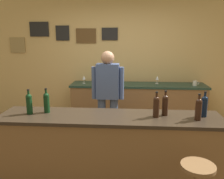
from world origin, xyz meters
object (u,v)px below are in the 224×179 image
wine_bottle_a (29,103)px  wine_bottle_e (199,108)px  wine_bottle_c (156,106)px  wine_glass_a (84,78)px  wine_glass_c (157,78)px  wine_bottle_b (47,102)px  wine_bottle_d (165,104)px  wine_glass_b (111,78)px  coffee_mug (195,83)px  bartender (108,94)px  wine_bottle_f (204,105)px

wine_bottle_a → wine_bottle_e: 1.99m
wine_bottle_c → wine_glass_a: (-1.25, 2.07, -0.05)m
wine_bottle_c → wine_glass_c: bearing=83.5°
wine_bottle_a → wine_glass_c: wine_bottle_a is taller
wine_bottle_b → wine_glass_a: (0.08, 1.99, -0.05)m
wine_bottle_c → wine_bottle_d: same height
wine_bottle_b → wine_glass_b: (0.64, 2.03, -0.05)m
wine_bottle_a → wine_bottle_e: bearing=-2.2°
coffee_mug → wine_glass_b: bearing=176.2°
wine_bottle_c → wine_glass_a: 2.41m
wine_bottle_e → bartender: bearing=135.2°
bartender → wine_glass_b: bartender is taller
wine_glass_c → wine_bottle_e: bearing=-84.4°
bartender → wine_bottle_a: bartender is taller
wine_bottle_d → wine_bottle_e: bearing=-22.1°
wine_bottle_d → coffee_mug: bearing=66.1°
coffee_mug → bartender: bearing=-149.8°
wine_glass_b → wine_bottle_b: bearing=-107.4°
wine_bottle_e → coffee_mug: size_ratio=2.45×
wine_bottle_e → wine_glass_c: wine_bottle_e is taller
wine_bottle_b → wine_bottle_e: (1.79, -0.14, 0.00)m
wine_bottle_d → wine_bottle_e: 0.38m
bartender → wine_bottle_d: bartender is taller
wine_bottle_d → wine_bottle_f: (0.45, -0.01, 0.00)m
wine_bottle_e → wine_bottle_b: bearing=175.5°
wine_glass_a → wine_glass_b: 0.55m
wine_bottle_b → wine_glass_c: 2.61m
wine_bottle_c → wine_bottle_a: bearing=179.6°
wine_glass_b → wine_bottle_f: bearing=-58.4°
wine_bottle_e → wine_bottle_f: same height
wine_bottle_d → wine_bottle_f: same height
wine_glass_c → bartender: bearing=-129.6°
coffee_mug → wine_bottle_c: bearing=-115.7°
wine_glass_c → coffee_mug: 0.74m
wine_glass_a → bartender: bearing=-60.1°
wine_bottle_a → coffee_mug: (2.48, 1.99, -0.11)m
wine_bottle_e → wine_glass_c: size_ratio=1.97×
wine_glass_b → coffee_mug: (1.66, -0.11, -0.06)m
wine_bottle_d → wine_bottle_f: 0.45m
bartender → wine_bottle_e: bearing=-44.8°
wine_bottle_a → wine_glass_c: size_ratio=1.97×
wine_bottle_f → wine_glass_a: size_ratio=1.97×
bartender → coffee_mug: 1.88m
wine_bottle_d → wine_bottle_f: bearing=-1.8°
wine_bottle_b → wine_bottle_d: 1.44m
wine_bottle_a → wine_glass_a: 2.07m
wine_bottle_e → wine_bottle_f: bearing=51.9°
wine_glass_a → coffee_mug: bearing=-1.8°
bartender → wine_bottle_c: 1.25m
wine_bottle_a → wine_glass_c: bearing=50.4°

